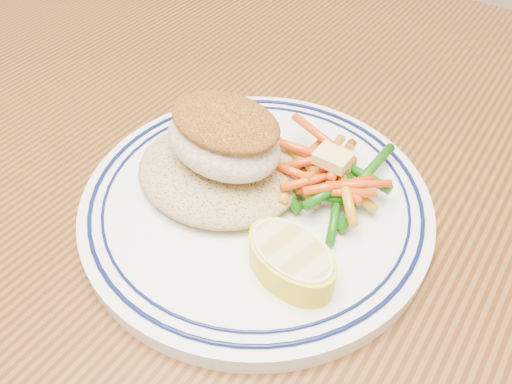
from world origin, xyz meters
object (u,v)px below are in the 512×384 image
Objects in this scene: dining_table at (242,257)px; rice_pilaf at (219,168)px; lemon_wedge at (291,259)px; plate at (256,202)px; fish_fillet at (224,136)px; vegetable_pile at (323,174)px.

dining_table is 0.13m from rice_pilaf.
plate is at bearing 142.55° from lemon_wedge.
fish_fillet is (-0.00, -0.01, 0.15)m from dining_table.
rice_pilaf is 0.08m from vegetable_pile.
plate is at bearing 1.28° from rice_pilaf.
plate is 2.02× the size of rice_pilaf.
plate is 2.68× the size of fish_fillet.
dining_table is 20.52× the size of lemon_wedge.
rice_pilaf is at bearing -130.97° from fish_fillet.
fish_fillet reaches higher than vegetable_pile.
dining_table is at bearing 74.68° from fish_fillet.
lemon_wedge is (0.09, -0.04, 0.00)m from rice_pilaf.
vegetable_pile is (0.04, 0.04, 0.02)m from plate.
plate is 0.04m from rice_pilaf.
dining_table is at bearing 67.47° from rice_pilaf.
vegetable_pile is (0.06, 0.02, 0.13)m from dining_table.
fish_fillet is at bearing -105.32° from dining_table.
plate is at bearing -30.65° from dining_table.
vegetable_pile is (0.07, 0.04, 0.00)m from rice_pilaf.
fish_fillet reaches higher than plate.
fish_fillet is at bearing -153.01° from vegetable_pile.
lemon_wedge is at bearing -28.25° from fish_fillet.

